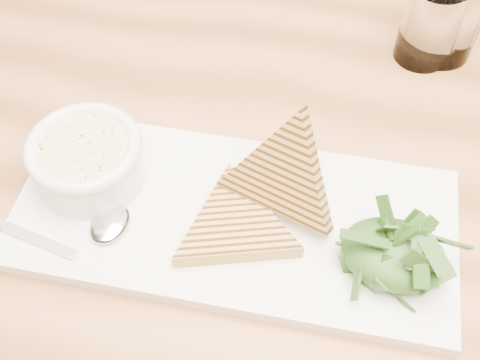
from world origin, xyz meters
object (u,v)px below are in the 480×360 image
(table_top, at_px, (330,206))
(platter, at_px, (234,219))
(glass_far, at_px, (430,23))
(soup_bowl, at_px, (89,165))
(glass_near, at_px, (451,12))

(table_top, height_order, platter, platter)
(platter, relative_size, glass_far, 4.28)
(soup_bowl, xyz_separation_m, glass_near, (0.32, 0.34, 0.02))
(glass_near, xyz_separation_m, glass_far, (-0.02, -0.02, -0.01))
(soup_bowl, height_order, glass_far, glass_far)
(soup_bowl, relative_size, glass_far, 1.05)
(glass_near, bearing_deg, table_top, -106.12)
(soup_bowl, height_order, glass_near, glass_near)
(table_top, xyz_separation_m, platter, (-0.09, -0.07, 0.03))
(platter, distance_m, glass_near, 0.38)
(platter, bearing_deg, soup_bowl, -179.18)
(platter, relative_size, soup_bowl, 4.07)
(platter, bearing_deg, glass_far, 65.44)
(table_top, distance_m, platter, 0.11)
(platter, distance_m, glass_far, 0.35)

